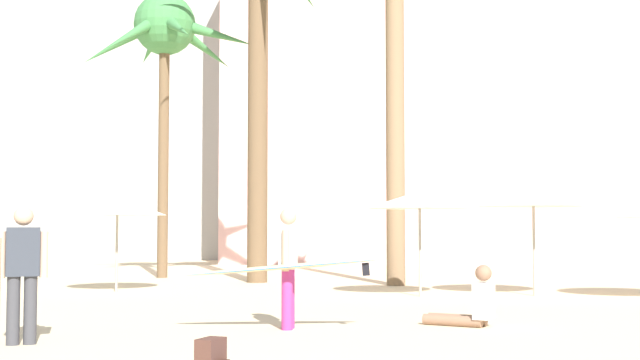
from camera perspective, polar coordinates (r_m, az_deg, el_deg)
The scene contains 9 objects.
hotel_pink at distance 36.77m, azimuth 11.19°, elevation 5.54°, with size 21.18×8.67×14.05m, color beige.
hotel_tower_gray at distance 45.65m, azimuth -12.78°, elevation 9.96°, with size 15.31×10.36×23.62m, color #A8A8A3.
palm_tree_far_left at distance 25.34m, azimuth -10.49°, elevation 9.48°, with size 5.41×4.92×8.31m.
cafe_umbrella_0 at distance 17.85m, azimuth 6.79°, elevation -1.35°, with size 2.33×2.33×2.22m.
cafe_umbrella_1 at distance 18.49m, azimuth 14.30°, elevation -1.05°, with size 2.42×2.42×2.36m.
cafe_umbrella_4 at distance 19.44m, azimuth -13.62°, elevation -1.75°, with size 2.22×2.22×2.13m.
person_mid_left at distance 12.63m, azimuth 10.23°, elevation -8.40°, with size 1.08×0.73×0.91m.
person_mid_right at distance 11.96m, azimuth -2.28°, elevation -5.76°, with size 2.85×0.93×1.73m.
person_far_left at distance 11.12m, azimuth -19.57°, elevation -5.70°, with size 0.58×0.38×1.71m.
Camera 1 is at (0.98, -5.15, 1.45)m, focal length 47.05 mm.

